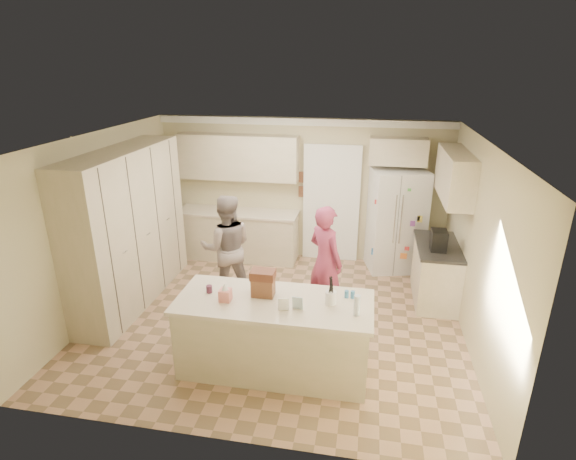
% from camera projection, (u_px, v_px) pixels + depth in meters
% --- Properties ---
extents(floor, '(5.20, 4.60, 0.02)m').
position_uv_depth(floor, '(277.00, 318.00, 6.56)').
color(floor, tan).
rests_on(floor, ground).
extents(ceiling, '(5.20, 4.60, 0.02)m').
position_uv_depth(ceiling, '(275.00, 138.00, 5.63)').
color(ceiling, white).
rests_on(ceiling, wall_back).
extents(wall_back, '(5.20, 0.02, 2.60)m').
position_uv_depth(wall_back, '(302.00, 190.00, 8.22)').
color(wall_back, beige).
rests_on(wall_back, ground).
extents(wall_front, '(5.20, 0.02, 2.60)m').
position_uv_depth(wall_front, '(223.00, 328.00, 3.97)').
color(wall_front, beige).
rests_on(wall_front, ground).
extents(wall_left, '(0.02, 4.60, 2.60)m').
position_uv_depth(wall_left, '(101.00, 223.00, 6.53)').
color(wall_left, beige).
rests_on(wall_left, ground).
extents(wall_right, '(0.02, 4.60, 2.60)m').
position_uv_depth(wall_right, '(479.00, 249.00, 5.66)').
color(wall_right, beige).
rests_on(wall_right, ground).
extents(crown_back, '(5.20, 0.08, 0.12)m').
position_uv_depth(crown_back, '(302.00, 122.00, 7.74)').
color(crown_back, white).
rests_on(crown_back, wall_back).
extents(pantry_bank, '(0.60, 2.60, 2.35)m').
position_uv_depth(pantry_bank, '(129.00, 228.00, 6.71)').
color(pantry_bank, beige).
rests_on(pantry_bank, floor).
extents(back_base_cab, '(2.20, 0.60, 0.88)m').
position_uv_depth(back_base_cab, '(238.00, 236.00, 8.43)').
color(back_base_cab, beige).
rests_on(back_base_cab, floor).
extents(back_countertop, '(2.24, 0.63, 0.04)m').
position_uv_depth(back_countertop, '(237.00, 213.00, 8.26)').
color(back_countertop, beige).
rests_on(back_countertop, back_base_cab).
extents(back_upper_cab, '(2.20, 0.35, 0.80)m').
position_uv_depth(back_upper_cab, '(237.00, 157.00, 8.03)').
color(back_upper_cab, beige).
rests_on(back_upper_cab, wall_back).
extents(doorway_opening, '(0.90, 0.06, 2.10)m').
position_uv_depth(doorway_opening, '(331.00, 205.00, 8.19)').
color(doorway_opening, black).
rests_on(doorway_opening, floor).
extents(doorway_casing, '(1.02, 0.03, 2.22)m').
position_uv_depth(doorway_casing, '(331.00, 206.00, 8.16)').
color(doorway_casing, white).
rests_on(doorway_casing, floor).
extents(wall_frame_upper, '(0.15, 0.02, 0.20)m').
position_uv_depth(wall_frame_upper, '(303.00, 177.00, 8.09)').
color(wall_frame_upper, brown).
rests_on(wall_frame_upper, wall_back).
extents(wall_frame_lower, '(0.15, 0.02, 0.20)m').
position_uv_depth(wall_frame_lower, '(303.00, 192.00, 8.19)').
color(wall_frame_lower, brown).
rests_on(wall_frame_lower, wall_back).
extents(refrigerator, '(1.04, 0.90, 1.80)m').
position_uv_depth(refrigerator, '(396.00, 221.00, 7.84)').
color(refrigerator, white).
rests_on(refrigerator, floor).
extents(fridge_seam, '(0.02, 0.02, 1.78)m').
position_uv_depth(fridge_seam, '(397.00, 228.00, 7.51)').
color(fridge_seam, gray).
rests_on(fridge_seam, refrigerator).
extents(fridge_dispenser, '(0.22, 0.03, 0.35)m').
position_uv_depth(fridge_dispenser, '(385.00, 213.00, 7.45)').
color(fridge_dispenser, black).
rests_on(fridge_dispenser, refrigerator).
extents(fridge_handle_l, '(0.02, 0.02, 0.85)m').
position_uv_depth(fridge_handle_l, '(395.00, 219.00, 7.45)').
color(fridge_handle_l, silver).
rests_on(fridge_handle_l, refrigerator).
extents(fridge_handle_r, '(0.02, 0.02, 0.85)m').
position_uv_depth(fridge_handle_r, '(401.00, 220.00, 7.44)').
color(fridge_handle_r, silver).
rests_on(fridge_handle_r, refrigerator).
extents(over_fridge_cab, '(0.95, 0.35, 0.45)m').
position_uv_depth(over_fridge_cab, '(398.00, 151.00, 7.49)').
color(over_fridge_cab, beige).
rests_on(over_fridge_cab, wall_back).
extents(right_base_cab, '(0.60, 1.20, 0.88)m').
position_uv_depth(right_base_cab, '(435.00, 273.00, 6.93)').
color(right_base_cab, beige).
rests_on(right_base_cab, floor).
extents(right_countertop, '(0.63, 1.24, 0.04)m').
position_uv_depth(right_countertop, '(438.00, 246.00, 6.77)').
color(right_countertop, '#2D2B28').
rests_on(right_countertop, right_base_cab).
extents(right_upper_cab, '(0.35, 1.50, 0.70)m').
position_uv_depth(right_upper_cab, '(455.00, 175.00, 6.56)').
color(right_upper_cab, beige).
rests_on(right_upper_cab, wall_right).
extents(coffee_maker, '(0.22, 0.28, 0.30)m').
position_uv_depth(coffee_maker, '(439.00, 240.00, 6.53)').
color(coffee_maker, black).
rests_on(coffee_maker, right_countertop).
extents(island_base, '(2.20, 0.90, 0.88)m').
position_uv_depth(island_base, '(274.00, 336.00, 5.35)').
color(island_base, beige).
rests_on(island_base, floor).
extents(island_top, '(2.28, 0.96, 0.05)m').
position_uv_depth(island_top, '(274.00, 302.00, 5.19)').
color(island_top, beige).
rests_on(island_top, island_base).
extents(utensil_crock, '(0.13, 0.13, 0.15)m').
position_uv_depth(utensil_crock, '(331.00, 298.00, 5.09)').
color(utensil_crock, white).
rests_on(utensil_crock, island_top).
extents(tissue_box, '(0.13, 0.13, 0.14)m').
position_uv_depth(tissue_box, '(225.00, 295.00, 5.16)').
color(tissue_box, '#DF7C72').
rests_on(tissue_box, island_top).
extents(tissue_plume, '(0.08, 0.08, 0.08)m').
position_uv_depth(tissue_plume, '(225.00, 287.00, 5.12)').
color(tissue_plume, white).
rests_on(tissue_plume, tissue_box).
extents(dollhouse_body, '(0.26, 0.18, 0.22)m').
position_uv_depth(dollhouse_body, '(263.00, 287.00, 5.26)').
color(dollhouse_body, brown).
rests_on(dollhouse_body, island_top).
extents(dollhouse_roof, '(0.28, 0.20, 0.10)m').
position_uv_depth(dollhouse_roof, '(263.00, 275.00, 5.20)').
color(dollhouse_roof, '#592D1E').
rests_on(dollhouse_roof, dollhouse_body).
extents(jam_jar, '(0.07, 0.07, 0.09)m').
position_uv_depth(jam_jar, '(209.00, 289.00, 5.35)').
color(jam_jar, '#59263F').
rests_on(jam_jar, island_top).
extents(greeting_card_a, '(0.12, 0.06, 0.16)m').
position_uv_depth(greeting_card_a, '(283.00, 304.00, 4.94)').
color(greeting_card_a, white).
rests_on(greeting_card_a, island_top).
extents(greeting_card_b, '(0.12, 0.05, 0.16)m').
position_uv_depth(greeting_card_b, '(298.00, 303.00, 4.96)').
color(greeting_card_b, silver).
rests_on(greeting_card_b, island_top).
extents(water_bottle, '(0.07, 0.07, 0.24)m').
position_uv_depth(water_bottle, '(357.00, 305.00, 4.84)').
color(water_bottle, silver).
rests_on(water_bottle, island_top).
extents(shaker_salt, '(0.05, 0.05, 0.09)m').
position_uv_depth(shaker_salt, '(347.00, 294.00, 5.23)').
color(shaker_salt, teal).
rests_on(shaker_salt, island_top).
extents(shaker_pepper, '(0.05, 0.05, 0.09)m').
position_uv_depth(shaker_pepper, '(353.00, 295.00, 5.22)').
color(shaker_pepper, teal).
rests_on(shaker_pepper, island_top).
extents(teen_boy, '(0.97, 0.85, 1.67)m').
position_uv_depth(teen_boy, '(227.00, 248.00, 6.88)').
color(teen_boy, gray).
rests_on(teen_boy, floor).
extents(teen_girl, '(0.72, 0.69, 1.65)m').
position_uv_depth(teen_girl, '(325.00, 261.00, 6.44)').
color(teen_girl, '#A63A5D').
rests_on(teen_girl, floor).
extents(fridge_magnets, '(0.76, 0.02, 1.44)m').
position_uv_depth(fridge_magnets, '(397.00, 228.00, 7.50)').
color(fridge_magnets, tan).
rests_on(fridge_magnets, refrigerator).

